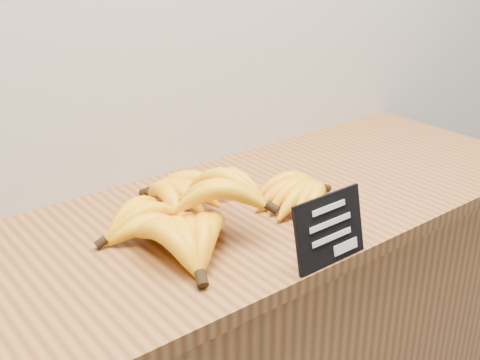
% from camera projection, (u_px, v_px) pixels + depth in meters
% --- Properties ---
extents(counter_top, '(1.58, 0.54, 0.03)m').
position_uv_depth(counter_top, '(225.00, 220.00, 1.20)').
color(counter_top, brown).
rests_on(counter_top, counter).
extents(chalkboard_sign, '(0.15, 0.03, 0.12)m').
position_uv_depth(chalkboard_sign, '(330.00, 229.00, 1.01)').
color(chalkboard_sign, black).
rests_on(chalkboard_sign, counter_top).
extents(banana_pile, '(0.51, 0.37, 0.12)m').
position_uv_depth(banana_pile, '(203.00, 208.00, 1.12)').
color(banana_pile, '#F2AC09').
rests_on(banana_pile, counter_top).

